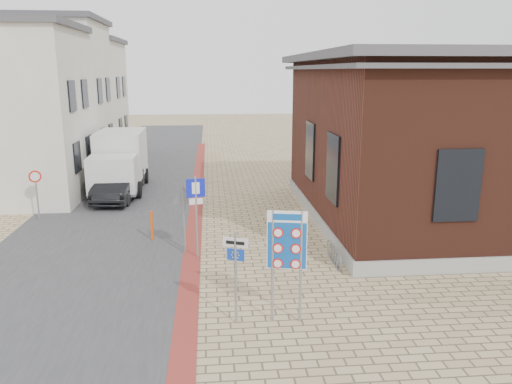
{
  "coord_description": "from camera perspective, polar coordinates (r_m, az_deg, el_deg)",
  "views": [
    {
      "loc": [
        -1.31,
        -12.81,
        6.12
      ],
      "look_at": [
        0.18,
        3.18,
        2.2
      ],
      "focal_mm": 35.0,
      "sensor_mm": 36.0,
      "label": 1
    }
  ],
  "objects": [
    {
      "name": "speed_sign",
      "position": [
        22.51,
        -23.83,
        0.46
      ],
      "size": [
        0.47,
        0.23,
        2.14
      ],
      "rotation": [
        0.0,
        0.0,
        0.42
      ],
      "color": "gray",
      "rests_on": "ground"
    },
    {
      "name": "curb_strip",
      "position": [
        23.62,
        -6.84,
        -1.36
      ],
      "size": [
        0.6,
        40.0,
        0.02
      ],
      "primitive_type": "cube",
      "color": "maroon",
      "rests_on": "ground"
    },
    {
      "name": "brick_building",
      "position": [
        22.48,
        22.11,
        5.98
      ],
      "size": [
        13.0,
        13.0,
        6.8
      ],
      "color": "gray",
      "rests_on": "ground"
    },
    {
      "name": "ground",
      "position": [
        14.26,
        0.46,
        -11.7
      ],
      "size": [
        120.0,
        120.0,
        0.0
      ],
      "primitive_type": "plane",
      "color": "tan",
      "rests_on": "ground"
    },
    {
      "name": "parking_sign",
      "position": [
        16.43,
        -6.87,
        -1.15
      ],
      "size": [
        0.61,
        0.16,
        2.8
      ],
      "rotation": [
        0.0,
        0.0,
        0.19
      ],
      "color": "gray",
      "rests_on": "ground"
    },
    {
      "name": "bollard",
      "position": [
        18.78,
        -11.82,
        -3.8
      ],
      "size": [
        0.12,
        0.12,
        1.12
      ],
      "primitive_type": "cylinder",
      "rotation": [
        0.0,
        0.0,
        0.16
      ],
      "color": "#DD4A0B",
      "rests_on": "ground"
    },
    {
      "name": "road_strip",
      "position": [
        28.78,
        -13.59,
        1.07
      ],
      "size": [
        7.0,
        60.0,
        0.02
      ],
      "primitive_type": "cube",
      "color": "#38383A",
      "rests_on": "ground"
    },
    {
      "name": "border_sign",
      "position": [
        12.15,
        3.56,
        -5.81
      ],
      "size": [
        0.97,
        0.24,
        2.87
      ],
      "rotation": [
        0.0,
        0.0,
        -0.2
      ],
      "color": "gray",
      "rests_on": "ground"
    },
    {
      "name": "townhouse_mid",
      "position": [
        32.33,
        -23.13,
        9.88
      ],
      "size": [
        7.4,
        6.4,
        9.1
      ],
      "color": "beige",
      "rests_on": "ground"
    },
    {
      "name": "box_truck",
      "position": [
        26.88,
        -15.32,
        3.45
      ],
      "size": [
        2.57,
        5.8,
        3.01
      ],
      "rotation": [
        0.0,
        0.0,
        0.02
      ],
      "color": "slate",
      "rests_on": "ground"
    },
    {
      "name": "bike_rack",
      "position": [
        16.59,
        8.9,
        -7.13
      ],
      "size": [
        0.08,
        1.8,
        0.6
      ],
      "color": "slate",
      "rests_on": "ground"
    },
    {
      "name": "yield_sign",
      "position": [
        16.9,
        -8.3,
        -1.34
      ],
      "size": [
        0.83,
        0.12,
        2.33
      ],
      "rotation": [
        0.0,
        0.0,
        -0.07
      ],
      "color": "gray",
      "rests_on": "ground"
    },
    {
      "name": "townhouse_far",
      "position": [
        38.11,
        -20.38,
        9.94
      ],
      "size": [
        7.4,
        6.4,
        8.3
      ],
      "color": "beige",
      "rests_on": "ground"
    },
    {
      "name": "townhouse_near",
      "position": [
        26.7,
        -26.88,
        8.06
      ],
      "size": [
        7.4,
        6.4,
        8.3
      ],
      "color": "beige",
      "rests_on": "ground"
    },
    {
      "name": "essen_sign",
      "position": [
        12.21,
        -2.33,
        -8.22
      ],
      "size": [
        0.61,
        0.27,
        2.37
      ],
      "rotation": [
        0.0,
        0.0,
        -0.38
      ],
      "color": "gray",
      "rests_on": "ground"
    },
    {
      "name": "sedan",
      "position": [
        25.07,
        -15.46,
        0.86
      ],
      "size": [
        1.94,
        4.72,
        1.52
      ],
      "primitive_type": "imported",
      "rotation": [
        0.0,
        0.0,
        -0.07
      ],
      "color": "black",
      "rests_on": "ground"
    }
  ]
}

